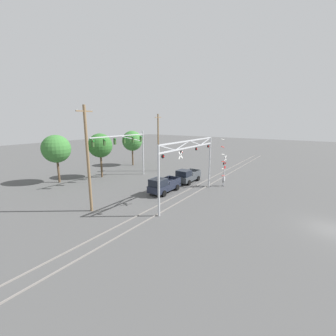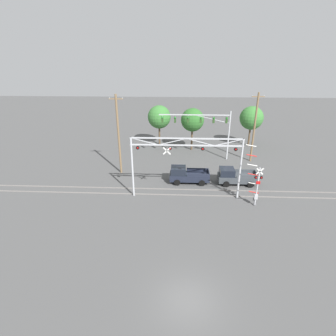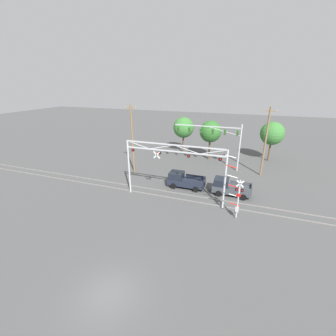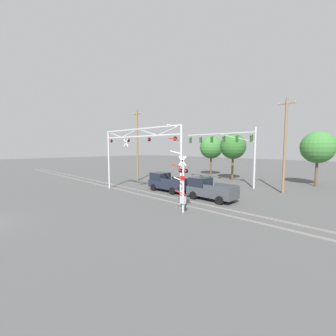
# 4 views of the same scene
# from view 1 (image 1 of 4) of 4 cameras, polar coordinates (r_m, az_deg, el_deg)

# --- Properties ---
(ground_plane) EXTENTS (200.00, 200.00, 0.00)m
(ground_plane) POSITION_cam_1_polar(r_m,az_deg,el_deg) (24.45, 36.40, -12.62)
(ground_plane) COLOR #4C4C4C
(rail_track_near) EXTENTS (80.00, 0.08, 0.10)m
(rail_track_near) POSITION_cam_1_polar(r_m,az_deg,el_deg) (27.41, 4.65, -7.60)
(rail_track_near) COLOR gray
(rail_track_near) RESTS_ON ground_plane
(rail_track_far) EXTENTS (80.00, 0.08, 0.10)m
(rail_track_far) POSITION_cam_1_polar(r_m,az_deg,el_deg) (28.10, 2.08, -7.07)
(rail_track_far) COLOR gray
(rail_track_far) RESTS_ON ground_plane
(crossing_gantry) EXTENTS (12.11, 0.26, 7.03)m
(crossing_gantry) POSITION_cam_1_polar(r_m,az_deg,el_deg) (26.03, 5.36, 2.62)
(crossing_gantry) COLOR #B7BABF
(crossing_gantry) RESTS_ON ground_plane
(crossing_signal_mast) EXTENTS (2.17, 0.35, 6.90)m
(crossing_signal_mast) POSITION_cam_1_polar(r_m,az_deg,el_deg) (32.59, 13.99, -0.54)
(crossing_signal_mast) COLOR #B7BABF
(crossing_signal_mast) RESTS_ON ground_plane
(traffic_signal_span) EXTENTS (10.79, 0.39, 7.57)m
(traffic_signal_span) POSITION_cam_1_polar(r_m,az_deg,el_deg) (36.31, -9.72, 5.83)
(traffic_signal_span) COLOR #B7BABF
(traffic_signal_span) RESTS_ON ground_plane
(pickup_truck_lead) EXTENTS (5.00, 2.21, 2.09)m
(pickup_truck_lead) POSITION_cam_1_polar(r_m,az_deg,el_deg) (29.15, -1.22, -4.39)
(pickup_truck_lead) COLOR #1E2333
(pickup_truck_lead) RESTS_ON ground_plane
(pickup_truck_following) EXTENTS (4.80, 2.21, 2.09)m
(pickup_truck_following) POSITION_cam_1_polar(r_m,az_deg,el_deg) (34.02, 4.89, -2.04)
(pickup_truck_following) COLOR #3D4247
(pickup_truck_following) RESTS_ON ground_plane
(utility_pole_left) EXTENTS (1.80, 0.28, 10.68)m
(utility_pole_left) POSITION_cam_1_polar(r_m,az_deg,el_deg) (23.63, -19.68, 2.21)
(utility_pole_left) COLOR brown
(utility_pole_left) RESTS_ON ground_plane
(utility_pole_right) EXTENTS (1.80, 0.28, 10.37)m
(utility_pole_right) POSITION_cam_1_polar(r_m,az_deg,el_deg) (41.11, -2.50, 6.54)
(utility_pole_right) COLOR brown
(utility_pole_right) RESTS_ON ground_plane
(background_tree_beyond_span) EXTENTS (3.89, 3.89, 7.20)m
(background_tree_beyond_span) POSITION_cam_1_polar(r_m,az_deg,el_deg) (38.10, -16.85, 5.46)
(background_tree_beyond_span) COLOR brown
(background_tree_beyond_span) RESTS_ON ground_plane
(background_tree_far_left_verge) EXTENTS (4.11, 4.11, 7.16)m
(background_tree_far_left_verge) POSITION_cam_1_polar(r_m,az_deg,el_deg) (47.26, -9.09, 6.81)
(background_tree_far_left_verge) COLOR brown
(background_tree_far_left_verge) RESTS_ON ground_plane
(background_tree_far_right_verge) EXTENTS (4.11, 4.11, 7.18)m
(background_tree_far_right_verge) POSITION_cam_1_polar(r_m,az_deg,el_deg) (37.10, -26.52, 4.36)
(background_tree_far_right_verge) COLOR brown
(background_tree_far_right_verge) RESTS_ON ground_plane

